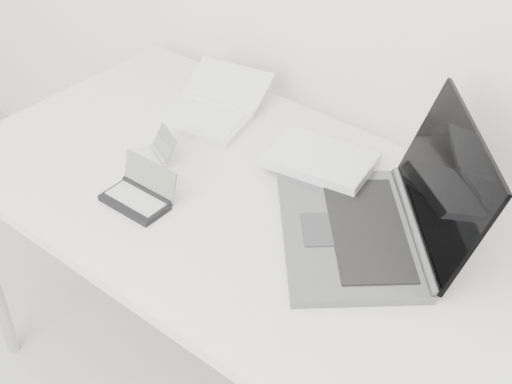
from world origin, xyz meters
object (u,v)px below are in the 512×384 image
Objects in this scene: netbook_open_white at (210,110)px; palmtop_charcoal at (139,196)px; laptop_large at (364,205)px; desk at (277,226)px.

netbook_open_white is 2.10× the size of palmtop_charcoal.
netbook_open_white is at bearing -143.01° from laptop_large.
netbook_open_white is at bearing 152.86° from desk.
desk is at bearing -39.93° from netbook_open_white.
laptop_large is at bearing 28.22° from desk.
desk is 0.44m from netbook_open_white.
laptop_large reaches higher than desk.
desk is 10.22× the size of palmtop_charcoal.
palmtop_charcoal is at bearing -84.10° from netbook_open_white.
palmtop_charcoal is at bearing -145.74° from desk.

